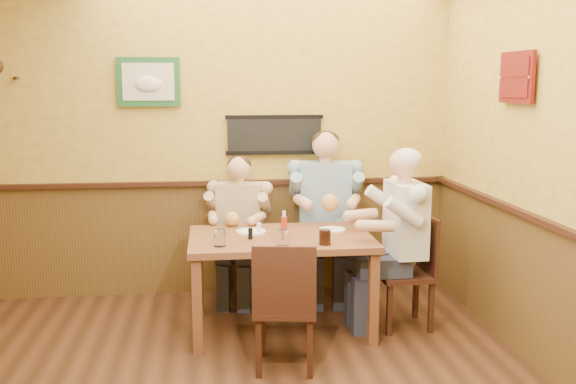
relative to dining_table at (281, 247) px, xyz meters
name	(u,v)px	position (x,y,z in m)	size (l,w,h in m)	color
room	(174,126)	(-0.71, -1.33, 1.03)	(5.02, 5.03, 2.81)	black
dining_table	(281,247)	(0.00, 0.00, 0.00)	(1.40, 0.90, 0.75)	brown
chair_back_left	(241,254)	(-0.28, 0.77, -0.25)	(0.37, 0.37, 0.81)	#3A1D12
chair_back_right	(324,244)	(0.48, 0.78, -0.19)	(0.43, 0.43, 0.94)	#3A1D12
chair_right_end	(404,272)	(0.97, -0.07, -0.21)	(0.41, 0.41, 0.89)	#3A1D12
chair_near_side	(285,304)	(-0.05, -0.69, -0.21)	(0.41, 0.41, 0.89)	#3A1D12
diner_tan_shirt	(240,235)	(-0.28, 0.77, -0.08)	(0.53, 0.53, 1.15)	#D1B78F
diner_blue_polo	(325,222)	(0.48, 0.78, 0.01)	(0.62, 0.62, 1.34)	#7B9DB9
diner_white_elder	(405,248)	(0.97, -0.07, -0.02)	(0.59, 0.59, 1.28)	silver
water_glass_left	(220,237)	(-0.47, -0.26, 0.16)	(0.09, 0.09, 0.13)	silver
water_glass_mid	(283,238)	(-0.02, -0.30, 0.15)	(0.08, 0.08, 0.12)	white
cola_tumbler	(325,237)	(0.29, -0.31, 0.15)	(0.08, 0.08, 0.11)	black
hot_sauce_bottle	(284,226)	(0.01, -0.10, 0.19)	(0.05, 0.05, 0.19)	red
salt_shaker	(259,228)	(-0.16, 0.10, 0.14)	(0.03, 0.03, 0.09)	white
pepper_shaker	(250,234)	(-0.24, -0.08, 0.14)	(0.03, 0.03, 0.09)	black
plate_far_left	(251,232)	(-0.22, 0.14, 0.10)	(0.24, 0.24, 0.02)	white
plate_far_right	(332,230)	(0.43, 0.13, 0.10)	(0.21, 0.21, 0.01)	white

